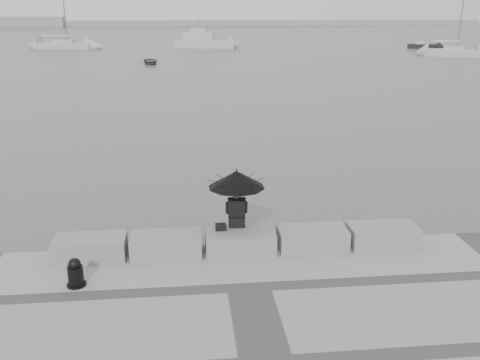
{
  "coord_description": "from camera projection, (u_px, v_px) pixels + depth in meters",
  "views": [
    {
      "loc": [
        -1.16,
        -11.69,
        5.96
      ],
      "look_at": [
        0.35,
        3.0,
        1.12
      ],
      "focal_mm": 40.0,
      "sensor_mm": 36.0,
      "label": 1
    }
  ],
  "objects": [
    {
      "name": "seated_person",
      "position": [
        237.0,
        184.0,
        12.31
      ],
      "size": [
        1.33,
        1.33,
        1.39
      ],
      "rotation": [
        0.0,
        0.0,
        -0.08
      ],
      "color": "black",
      "rests_on": "stone_block_centre"
    },
    {
      "name": "stone_block_left",
      "position": [
        166.0,
        245.0,
        12.19
      ],
      "size": [
        1.6,
        0.8,
        0.5
      ],
      "primitive_type": "cube",
      "color": "gray",
      "rests_on": "promenade"
    },
    {
      "name": "sailboat_left",
      "position": [
        64.0,
        45.0,
        76.21
      ],
      "size": [
        8.74,
        4.51,
        12.9
      ],
      "rotation": [
        0.0,
        0.0,
        -0.26
      ],
      "color": "#B9B9BB",
      "rests_on": "ground"
    },
    {
      "name": "mooring_bollard",
      "position": [
        76.0,
        274.0,
        10.83
      ],
      "size": [
        0.39,
        0.39,
        0.62
      ],
      "color": "black",
      "rests_on": "promenade"
    },
    {
      "name": "stone_block_right",
      "position": [
        312.0,
        238.0,
        12.53
      ],
      "size": [
        1.6,
        0.8,
        0.5
      ],
      "primitive_type": "cube",
      "color": "gray",
      "rests_on": "promenade"
    },
    {
      "name": "stone_block_far_right",
      "position": [
        382.0,
        235.0,
        12.69
      ],
      "size": [
        1.6,
        0.8,
        0.5
      ],
      "primitive_type": "cube",
      "color": "gray",
      "rests_on": "promenade"
    },
    {
      "name": "dinghy",
      "position": [
        150.0,
        61.0,
        56.79
      ],
      "size": [
        3.56,
        2.1,
        0.56
      ],
      "primitive_type": "imported",
      "rotation": [
        0.0,
        0.0,
        0.22
      ],
      "color": "slate",
      "rests_on": "ground"
    },
    {
      "name": "small_motorboat",
      "position": [
        424.0,
        46.0,
        77.31
      ],
      "size": [
        4.86,
        2.73,
        1.1
      ],
      "rotation": [
        0.0,
        0.0,
        -0.26
      ],
      "color": "black",
      "rests_on": "ground"
    },
    {
      "name": "distant_landmass",
      "position": [
        159.0,
        23.0,
        157.99
      ],
      "size": [
        180.0,
        8.0,
        2.8
      ],
      "color": "gray",
      "rests_on": "ground"
    },
    {
      "name": "ground",
      "position": [
        238.0,
        262.0,
        13.02
      ],
      "size": [
        360.0,
        360.0,
        0.0
      ],
      "primitive_type": "plane",
      "color": "#47494C",
      "rests_on": "ground"
    },
    {
      "name": "bag",
      "position": [
        221.0,
        227.0,
        12.34
      ],
      "size": [
        0.25,
        0.14,
        0.16
      ],
      "primitive_type": "cube",
      "color": "black",
      "rests_on": "stone_block_centre"
    },
    {
      "name": "stone_block_far_left",
      "position": [
        90.0,
        248.0,
        12.03
      ],
      "size": [
        1.6,
        0.8,
        0.5
      ],
      "primitive_type": "cube",
      "color": "gray",
      "rests_on": "promenade"
    },
    {
      "name": "motor_cruiser",
      "position": [
        205.0,
        42.0,
        77.75
      ],
      "size": [
        9.06,
        4.29,
        4.5
      ],
      "rotation": [
        0.0,
        0.0,
        -0.18
      ],
      "color": "#B9B9BB",
      "rests_on": "ground"
    },
    {
      "name": "sailboat_right",
      "position": [
        453.0,
        52.0,
        65.21
      ],
      "size": [
        7.01,
        5.06,
        12.9
      ],
      "rotation": [
        0.0,
        0.0,
        -0.45
      ],
      "color": "#B9B9BB",
      "rests_on": "ground"
    },
    {
      "name": "stone_block_centre",
      "position": [
        240.0,
        242.0,
        12.36
      ],
      "size": [
        1.6,
        0.8,
        0.5
      ],
      "primitive_type": "cube",
      "color": "gray",
      "rests_on": "promenade"
    }
  ]
}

